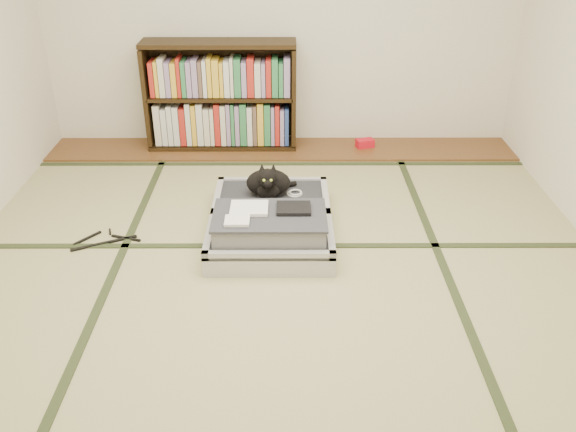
{
  "coord_description": "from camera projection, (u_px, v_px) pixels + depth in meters",
  "views": [
    {
      "loc": [
        0.04,
        -2.95,
        2.06
      ],
      "look_at": [
        0.05,
        0.35,
        0.25
      ],
      "focal_mm": 38.0,
      "sensor_mm": 36.0,
      "label": 1
    }
  ],
  "objects": [
    {
      "name": "cat",
      "position": [
        269.0,
        183.0,
        4.16
      ],
      "size": [
        0.35,
        0.35,
        0.28
      ],
      "color": "black",
      "rests_on": "suitcase"
    },
    {
      "name": "room_shell",
      "position": [
        278.0,
        27.0,
        2.87
      ],
      "size": [
        4.5,
        4.5,
        4.5
      ],
      "color": "white",
      "rests_on": "ground"
    },
    {
      "name": "suitcase",
      "position": [
        271.0,
        222.0,
        3.98
      ],
      "size": [
        0.79,
        1.05,
        0.31
      ],
      "color": "#BCBCC1",
      "rests_on": "floor"
    },
    {
      "name": "bookcase",
      "position": [
        221.0,
        98.0,
        5.17
      ],
      "size": [
        1.27,
        0.29,
        0.92
      ],
      "color": "black",
      "rests_on": "wood_strip"
    },
    {
      "name": "floor",
      "position": [
        280.0,
        282.0,
        3.57
      ],
      "size": [
        4.5,
        4.5,
        0.0
      ],
      "primitive_type": "plane",
      "color": "tan",
      "rests_on": "ground"
    },
    {
      "name": "tatami_borders",
      "position": [
        280.0,
        238.0,
        4.0
      ],
      "size": [
        4.0,
        4.5,
        0.01
      ],
      "color": "#2D381E",
      "rests_on": "ground"
    },
    {
      "name": "wood_strip",
      "position": [
        282.0,
        149.0,
        5.32
      ],
      "size": [
        4.0,
        0.5,
        0.02
      ],
      "primitive_type": "cube",
      "color": "brown",
      "rests_on": "ground"
    },
    {
      "name": "cable_coil",
      "position": [
        295.0,
        193.0,
        4.23
      ],
      "size": [
        0.11,
        0.11,
        0.03
      ],
      "color": "white",
      "rests_on": "suitcase"
    },
    {
      "name": "red_item",
      "position": [
        365.0,
        143.0,
        5.33
      ],
      "size": [
        0.17,
        0.13,
        0.07
      ],
      "primitive_type": "cube",
      "rotation": [
        0.0,
        0.0,
        0.28
      ],
      "color": "red",
      "rests_on": "wood_strip"
    },
    {
      "name": "hanger",
      "position": [
        106.0,
        240.0,
        3.97
      ],
      "size": [
        0.43,
        0.28,
        0.01
      ],
      "color": "black",
      "rests_on": "floor"
    }
  ]
}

